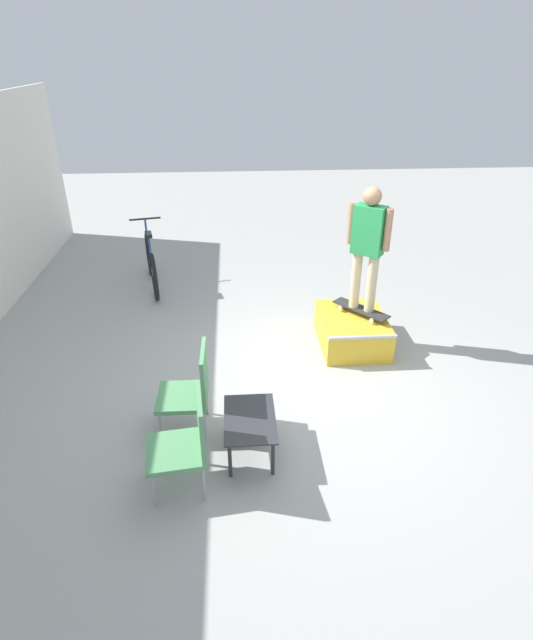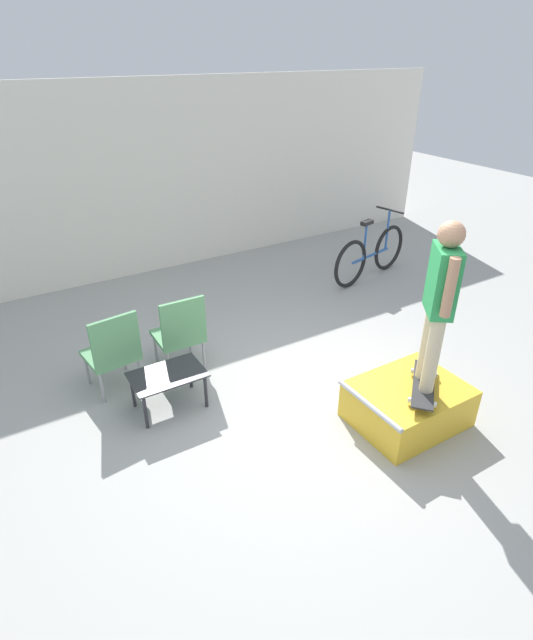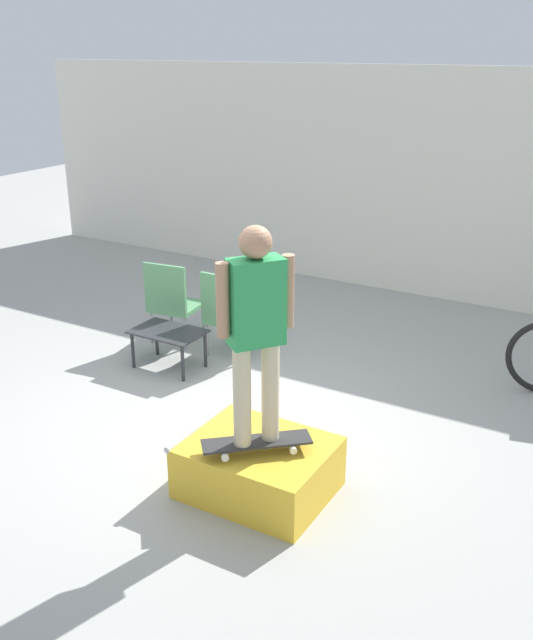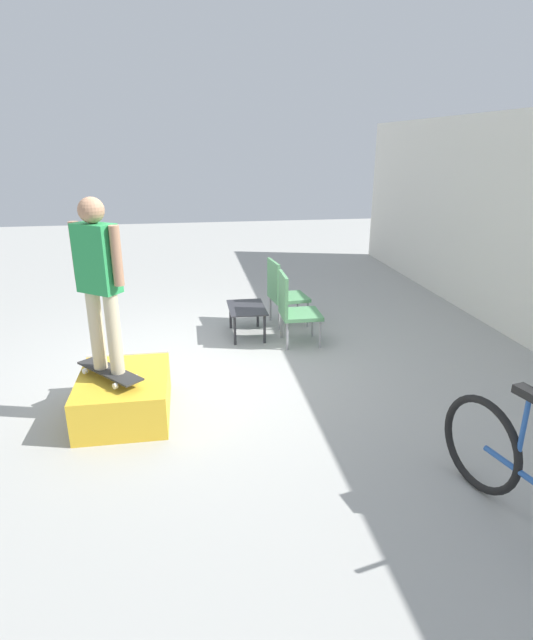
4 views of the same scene
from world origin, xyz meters
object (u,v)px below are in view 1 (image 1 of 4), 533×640
object	(u,v)px
skate_ramp_box	(352,330)
patio_chair_left	(186,440)
patio_chair_right	(192,388)
bicycle	(151,264)
coffee_table	(250,423)
skateboard_on_ramp	(361,309)
person_skater	(368,241)

from	to	relation	value
skate_ramp_box	patio_chair_left	world-z (taller)	patio_chair_left
patio_chair_right	bicycle	size ratio (longest dim) A/B	0.55
coffee_table	skate_ramp_box	bearing A→B (deg)	-36.43
coffee_table	patio_chair_left	world-z (taller)	patio_chair_left
bicycle	skate_ramp_box	bearing A→B (deg)	-137.95
skateboard_on_ramp	person_skater	world-z (taller)	person_skater
skate_ramp_box	person_skater	size ratio (longest dim) A/B	0.68
skate_ramp_box	patio_chair_right	size ratio (longest dim) A/B	1.14
skate_ramp_box	coffee_table	world-z (taller)	skate_ramp_box
bicycle	coffee_table	bearing A→B (deg)	-172.48
skate_ramp_box	coffee_table	size ratio (longest dim) A/B	1.47
coffee_table	skateboard_on_ramp	bearing A→B (deg)	-37.66
person_skater	bicycle	world-z (taller)	person_skater
skate_ramp_box	skateboard_on_ramp	distance (m)	0.32
patio_chair_left	bicycle	distance (m)	4.56
patio_chair_right	person_skater	bearing A→B (deg)	128.20
person_skater	bicycle	distance (m)	3.83
skate_ramp_box	skateboard_on_ramp	size ratio (longest dim) A/B	1.50
person_skater	coffee_table	xyz separation A→B (m)	(-2.03, 1.57, -1.10)
skate_ramp_box	coffee_table	xyz separation A→B (m)	(-1.98, 1.46, 0.15)
skateboard_on_ramp	coffee_table	distance (m)	2.57
skateboard_on_ramp	coffee_table	world-z (taller)	skateboard_on_ramp
skate_ramp_box	patio_chair_right	bearing A→B (deg)	127.90
patio_chair_right	bicycle	world-z (taller)	bicycle
person_skater	coffee_table	world-z (taller)	person_skater
skateboard_on_ramp	patio_chair_right	xyz separation A→B (m)	(-1.64, 2.15, 0.02)
patio_chair_left	person_skater	bearing A→B (deg)	131.33
coffee_table	bicycle	bearing A→B (deg)	20.07
person_skater	bicycle	bearing A→B (deg)	2.93
skate_ramp_box	bicycle	distance (m)	3.63
person_skater	patio_chair_right	bearing A→B (deg)	74.08
patio_chair_left	coffee_table	bearing A→B (deg)	116.43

